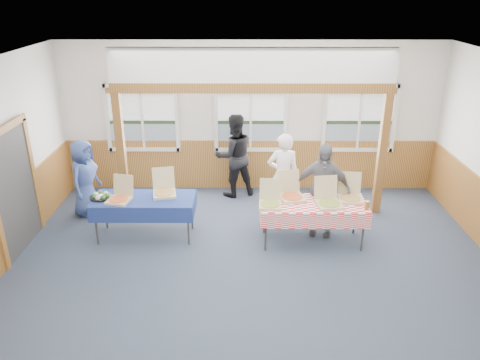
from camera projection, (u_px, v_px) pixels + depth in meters
name	position (u px, v px, depth m)	size (l,w,h in m)	color
floor	(253.00, 276.00, 7.31)	(8.00, 8.00, 0.00)	#2A3244
ceiling	(256.00, 69.00, 6.07)	(8.00, 8.00, 0.00)	white
wall_back	(251.00, 118.00, 9.92)	(8.00, 8.00, 0.00)	silver
wainscot_back	(250.00, 164.00, 10.30)	(7.98, 0.05, 1.10)	brown
cased_opening	(14.00, 191.00, 7.75)	(0.06, 1.30, 2.10)	#2F2F2F
window_left	(142.00, 115.00, 9.86)	(1.56, 0.10, 1.46)	white
window_mid	(251.00, 115.00, 9.85)	(1.56, 0.10, 1.46)	white
window_right	(360.00, 115.00, 9.83)	(1.56, 0.10, 1.46)	white
post_left	(122.00, 154.00, 8.98)	(0.15, 0.15, 2.40)	brown
post_right	(382.00, 155.00, 8.95)	(0.15, 0.15, 2.40)	brown
cross_beam	(252.00, 88.00, 8.47)	(5.15, 0.18, 0.18)	brown
table_left	(144.00, 201.00, 8.22)	(1.94, 1.52, 0.76)	#2F2F2F
table_right	(313.00, 206.00, 8.04)	(1.98, 1.36, 0.76)	#2F2F2F
pizza_box_a	(120.00, 197.00, 8.07)	(0.46, 0.52, 0.40)	#C6B784
pizza_box_b	(164.00, 191.00, 8.32)	(0.48, 0.55, 0.43)	#C6B784
pizza_box_c	(270.00, 202.00, 7.90)	(0.39, 0.47, 0.40)	#C6B784
pizza_box_d	(291.00, 195.00, 8.17)	(0.50, 0.57, 0.44)	#C6B784
pizza_box_e	(329.00, 201.00, 7.91)	(0.47, 0.55, 0.44)	#C6B784
pizza_box_f	(350.00, 196.00, 8.12)	(0.43, 0.51, 0.43)	#C6B784
veggie_tray	(101.00, 196.00, 8.19)	(0.39, 0.39, 0.09)	black
drink_glass	(367.00, 205.00, 7.75)	(0.07, 0.07, 0.15)	#8E5D17
woman_white	(283.00, 175.00, 8.98)	(0.61, 0.40, 1.66)	white
woman_black	(234.00, 156.00, 9.82)	(0.87, 0.68, 1.79)	black
man_blue	(85.00, 178.00, 9.03)	(0.75, 0.49, 1.53)	#3A5092
person_grey	(322.00, 189.00, 8.30)	(1.00, 0.42, 1.71)	slate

